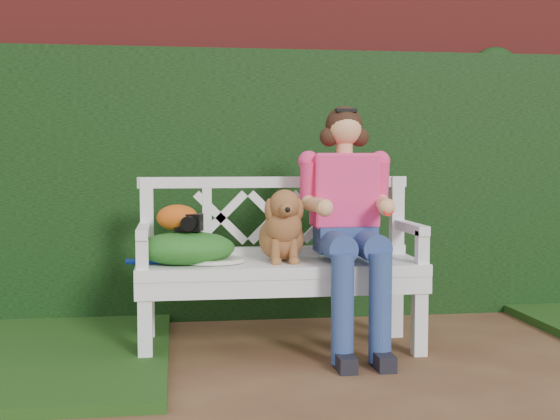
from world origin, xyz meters
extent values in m
plane|color=#543021|center=(0.00, 0.00, 0.00)|extent=(60.00, 60.00, 0.00)
cube|color=maroon|center=(0.00, 1.90, 1.10)|extent=(10.00, 0.30, 2.20)
cube|color=#1A4416|center=(0.00, 1.68, 0.85)|extent=(10.00, 0.18, 1.70)
cube|color=black|center=(-0.99, 0.80, 0.69)|extent=(0.15, 0.13, 0.09)
ellipsoid|color=#C24F12|center=(-1.05, 0.82, 0.72)|extent=(0.22, 0.16, 0.13)
camera|label=1|loc=(-1.06, -3.06, 1.02)|focal=48.00mm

